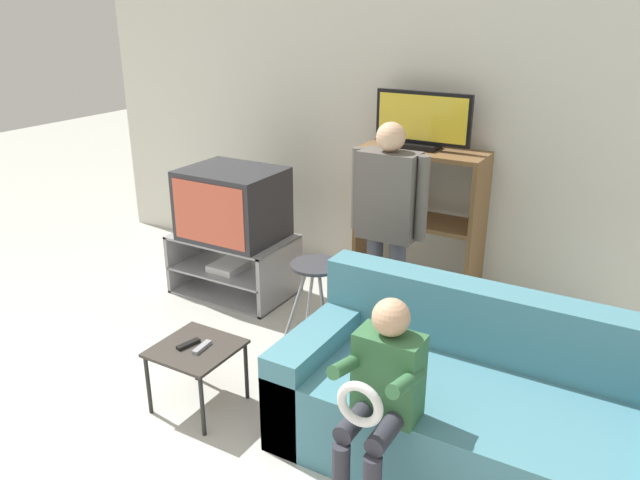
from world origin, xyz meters
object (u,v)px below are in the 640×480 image
at_px(folding_stool, 316,285).
at_px(remote_control_black, 188,344).
at_px(television_flat, 423,122).
at_px(remote_control_white, 202,347).
at_px(tv_stand, 234,265).
at_px(television_main, 233,204).
at_px(snack_table, 196,354).
at_px(media_shelf, 419,226).
at_px(couch, 477,412).
at_px(person_seated_child, 380,392).
at_px(person_standing_adult, 388,215).

relative_size(folding_stool, remote_control_black, 4.88).
bearing_deg(remote_control_black, television_flat, 87.54).
bearing_deg(remote_control_white, tv_stand, 116.03).
bearing_deg(television_main, snack_table, -60.85).
bearing_deg(remote_control_white, television_flat, 70.78).
xyz_separation_m(television_flat, snack_table, (-0.53, -1.96, -1.06)).
relative_size(media_shelf, folding_stool, 1.72).
distance_m(media_shelf, television_flat, 0.79).
relative_size(tv_stand, remote_control_black, 6.44).
height_order(snack_table, couch, couch).
distance_m(media_shelf, folding_stool, 1.20).
distance_m(snack_table, remote_control_white, 0.07).
bearing_deg(person_seated_child, folding_stool, 133.41).
relative_size(tv_stand, television_main, 1.27).
xyz_separation_m(remote_control_black, remote_control_white, (0.09, 0.01, 0.00)).
xyz_separation_m(television_main, person_standing_adult, (1.35, -0.09, 0.16)).
distance_m(remote_control_black, person_standing_adult, 1.50).
bearing_deg(couch, media_shelf, 121.40).
distance_m(remote_control_black, couch, 1.61).
height_order(tv_stand, media_shelf, media_shelf).
height_order(remote_control_black, couch, couch).
height_order(remote_control_black, person_seated_child, person_seated_child).
relative_size(television_main, person_standing_adult, 0.48).
bearing_deg(person_seated_child, television_main, 142.75).
bearing_deg(snack_table, person_standing_adult, 63.82).
bearing_deg(remote_control_white, television_main, 115.37).
xyz_separation_m(tv_stand, snack_table, (0.76, -1.33, 0.11)).
height_order(television_flat, remote_control_white, television_flat).
xyz_separation_m(tv_stand, television_flat, (1.29, 0.63, 1.17)).
distance_m(folding_stool, person_seated_child, 1.27).
distance_m(snack_table, person_seated_child, 1.26).
relative_size(television_flat, person_standing_adult, 0.47).
relative_size(tv_stand, couch, 0.47).
xyz_separation_m(television_main, folding_stool, (1.09, -0.57, -0.21)).
bearing_deg(tv_stand, snack_table, -60.16).
xyz_separation_m(tv_stand, remote_control_white, (0.81, -1.33, 0.16)).
bearing_deg(person_standing_adult, media_shelf, 94.11).
bearing_deg(remote_control_black, remote_control_white, 22.67).
xyz_separation_m(snack_table, person_seated_child, (1.22, -0.16, 0.27)).
height_order(tv_stand, television_flat, television_flat).
bearing_deg(media_shelf, television_main, -154.71).
bearing_deg(media_shelf, folding_stool, -99.99).
height_order(television_flat, couch, television_flat).
distance_m(television_main, person_seated_child, 2.46).
xyz_separation_m(tv_stand, media_shelf, (1.32, 0.61, 0.38)).
bearing_deg(television_main, person_seated_child, -37.25).
relative_size(remote_control_black, person_standing_adult, 0.09).
bearing_deg(snack_table, couch, 13.10).
relative_size(television_main, remote_control_black, 5.08).
bearing_deg(remote_control_white, person_standing_adult, 60.14).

